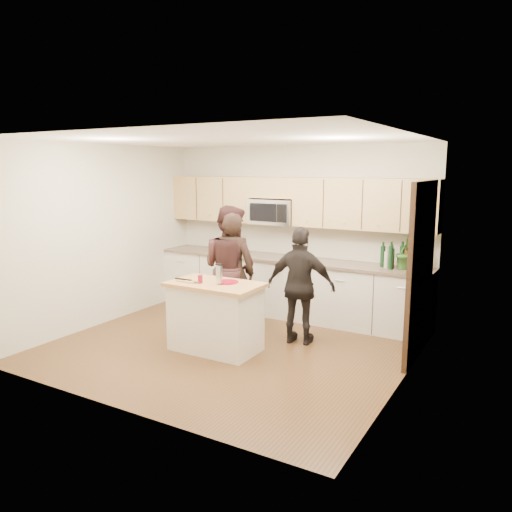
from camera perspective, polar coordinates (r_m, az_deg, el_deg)
The scene contains 21 objects.
floor at distance 6.76m, azimuth -3.00°, elevation -10.32°, with size 4.50×4.50×0.00m, color brown.
room_shell at distance 6.36m, azimuth -3.14°, elevation 4.44°, with size 4.52×4.02×2.71m.
back_cabinetry at distance 8.03m, azimuth 3.55°, elevation -3.50°, with size 4.50×0.66×0.94m.
upper_cabinetry at distance 7.93m, azimuth 4.35°, elevation 6.37°, with size 4.50×0.33×0.75m.
microwave at distance 8.07m, azimuth 2.01°, elevation 5.08°, with size 0.76×0.41×0.40m.
doorway at distance 6.44m, azimuth 18.43°, elevation -1.15°, with size 0.06×1.25×2.20m.
framed_picture at distance 7.52m, azimuth 18.08°, elevation 1.38°, with size 0.30×0.03×0.38m.
dish_towel at distance 8.26m, azimuth -2.92°, elevation -0.77°, with size 0.34×0.60×0.48m.
island at distance 6.52m, azimuth -4.66°, elevation -6.88°, with size 1.20×0.70×0.90m.
red_plate at distance 6.41m, azimuth -3.29°, elevation -2.98°, with size 0.28×0.28×0.02m, color maroon.
box_grater at distance 6.28m, azimuth -4.22°, elevation -2.00°, with size 0.08×0.05×0.25m.
drink_glass at distance 6.40m, azimuth -6.39°, elevation -2.63°, with size 0.06×0.06×0.10m, color maroon.
cutting_board at distance 6.53m, azimuth -7.61°, elevation -2.80°, with size 0.28×0.20×0.02m, color #AB7F47.
tongs at distance 6.54m, azimuth -8.31°, elevation -2.65°, with size 0.26×0.03×0.02m, color black.
knife at distance 6.43m, azimuth -7.27°, elevation -2.88°, with size 0.22×0.02×0.01m, color silver.
toaster at distance 8.53m, azimuth -4.18°, elevation 1.23°, with size 0.27×0.22×0.21m.
bottle_cluster at distance 7.33m, azimuth 15.97°, elevation -0.01°, with size 0.60×0.24×0.39m.
orchid at distance 7.30m, azimuth 16.74°, elevation 0.43°, with size 0.27×0.22×0.49m, color #3B752F.
woman_left at distance 7.18m, azimuth -2.65°, elevation -1.87°, with size 0.63×0.42×1.74m, color black.
woman_center at distance 7.28m, azimuth -3.03°, elevation -1.36°, with size 0.89×0.69×1.82m, color black.
woman_right at distance 6.70m, azimuth 5.14°, elevation -3.44°, with size 0.93×0.39×1.58m, color black.
Camera 1 is at (3.46, -5.30, 2.36)m, focal length 35.00 mm.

